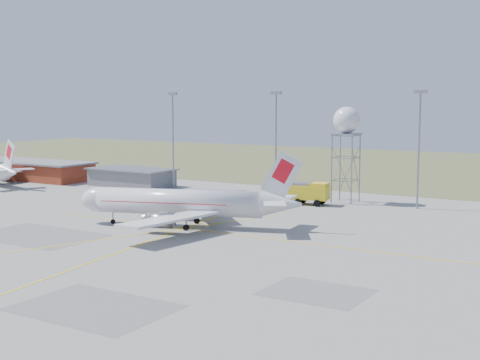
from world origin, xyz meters
The scene contains 11 objects.
ground centered at (0.00, 0.00, 0.00)m, with size 400.00×400.00×0.00m, color gray.
grass_strip centered at (0.00, 140.00, 0.01)m, with size 400.00×120.00×0.03m, color #4E5B32.
building_orange centered at (-75.00, 62.00, 2.17)m, with size 33.00×12.00×4.30m.
building_grey centered at (-45.00, 64.00, 1.97)m, with size 19.00×10.00×3.90m.
mast_a centered at (-35.00, 66.00, 12.07)m, with size 2.20×0.50×20.50m.
mast_b centered at (-10.00, 66.00, 12.07)m, with size 2.20×0.50×20.50m.
mast_c centered at (18.00, 66.00, 12.07)m, with size 2.20×0.50×20.50m.
airliner_main centered at (-6.65, 31.03, 3.57)m, with size 33.41×31.52×11.64m.
radar_tower centered at (4.55, 66.12, 9.90)m, with size 4.87×4.87×17.63m.
fire_truck centered at (-1.28, 60.05, 1.94)m, with size 10.52×5.33×4.05m.
baggage_tug centered at (-24.37, 46.30, 0.66)m, with size 2.43×2.06×1.75m.
Camera 1 is at (51.91, -47.93, 18.49)m, focal length 50.00 mm.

